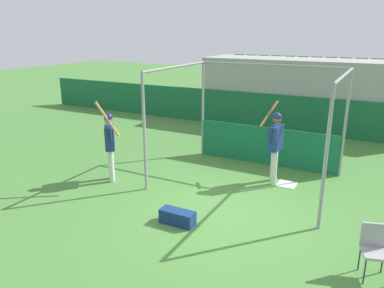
% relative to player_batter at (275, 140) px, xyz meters
% --- Properties ---
extents(ground_plane, '(60.00, 60.00, 0.00)m').
position_rel_player_batter_xyz_m(ground_plane, '(-0.45, -2.17, -1.08)').
color(ground_plane, '#477F38').
extents(outfield_wall, '(24.00, 0.12, 1.34)m').
position_rel_player_batter_xyz_m(outfield_wall, '(-0.45, 5.09, -0.41)').
color(outfield_wall, '#196038').
rests_on(outfield_wall, ground).
extents(bleacher_section, '(8.15, 2.40, 2.62)m').
position_rel_player_batter_xyz_m(bleacher_section, '(-0.45, 6.35, 0.23)').
color(bleacher_section, '#9E9E99').
rests_on(bleacher_section, ground).
extents(batting_cage, '(4.04, 3.11, 2.79)m').
position_rel_player_batter_xyz_m(batting_cage, '(-0.56, 0.64, 0.06)').
color(batting_cage, gray).
rests_on(batting_cage, ground).
extents(home_plate, '(0.44, 0.44, 0.02)m').
position_rel_player_batter_xyz_m(home_plate, '(0.36, -0.01, -1.08)').
color(home_plate, white).
rests_on(home_plate, ground).
extents(player_batter, '(0.55, 0.99, 1.95)m').
position_rel_player_batter_xyz_m(player_batter, '(0.00, 0.00, 0.00)').
color(player_batter, silver).
rests_on(player_batter, ground).
extents(player_waiting, '(0.77, 0.69, 2.08)m').
position_rel_player_batter_xyz_m(player_waiting, '(-3.63, -1.77, -0.03)').
color(player_waiting, silver).
rests_on(player_waiting, ground).
extents(folding_chair, '(0.50, 0.50, 0.84)m').
position_rel_player_batter_xyz_m(folding_chair, '(2.40, -2.94, -0.57)').
color(folding_chair, '#99999E').
rests_on(folding_chair, ground).
extents(equipment_bag, '(0.70, 0.28, 0.28)m').
position_rel_player_batter_xyz_m(equipment_bag, '(-1.06, -2.94, -0.94)').
color(equipment_bag, navy).
rests_on(equipment_bag, ground).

